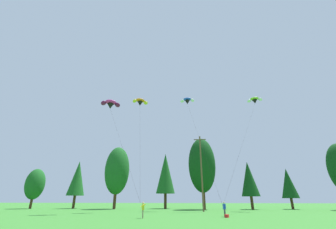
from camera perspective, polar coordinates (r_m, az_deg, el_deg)
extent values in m
cylinder|color=#472D19|center=(59.99, -32.29, -19.12)|extent=(0.52, 0.52, 2.14)
ellipsoid|color=#19561E|center=(60.06, -31.50, -15.27)|extent=(4.10, 4.10, 6.69)
cylinder|color=#472D19|center=(56.77, -23.45, -20.30)|extent=(0.57, 0.57, 2.71)
cone|color=#19561E|center=(56.95, -22.67, -15.11)|extent=(3.89, 3.89, 7.71)
cylinder|color=#472D19|center=(51.59, -13.83, -21.07)|extent=(0.63, 0.63, 3.33)
ellipsoid|color=#19561E|center=(51.94, -13.20, -14.02)|extent=(5.38, 5.38, 10.42)
cylinder|color=#472D19|center=(52.14, -0.70, -21.73)|extent=(0.61, 0.61, 3.14)
cone|color=#19561E|center=(52.44, -0.67, -15.11)|extent=(4.26, 4.26, 8.95)
cylinder|color=#472D19|center=(48.59, 9.37, -21.19)|extent=(0.66, 0.66, 3.69)
ellipsoid|color=#0F3D14|center=(49.08, 8.87, -12.88)|extent=(5.78, 5.78, 11.56)
cylinder|color=#472D19|center=(50.88, 21.18, -20.80)|extent=(0.55, 0.55, 2.48)
cone|color=#0F3D14|center=(51.03, 20.46, -15.48)|extent=(3.70, 3.70, 7.07)
cylinder|color=#472D19|center=(55.27, 29.79, -19.65)|extent=(0.52, 0.52, 2.13)
cone|color=#0F3D14|center=(55.35, 28.99, -15.47)|extent=(3.40, 3.40, 6.07)
cylinder|color=brown|center=(40.21, 8.79, -14.64)|extent=(0.26, 0.26, 12.95)
cube|color=brown|center=(41.28, 8.34, -6.52)|extent=(2.20, 0.14, 0.14)
cylinder|color=gray|center=(26.71, -6.61, -24.54)|extent=(0.17, 0.17, 0.84)
cylinder|color=gray|center=(26.91, -6.66, -24.52)|extent=(0.17, 0.17, 0.84)
cube|color=yellow|center=(26.78, -6.56, -22.99)|extent=(0.35, 0.44, 0.60)
sphere|color=tan|center=(26.77, -6.52, -22.05)|extent=(0.22, 0.22, 0.22)
cylinder|color=yellow|center=(26.54, -6.48, -22.67)|extent=(0.53, 0.25, 0.35)
cylinder|color=yellow|center=(27.01, -6.62, -22.64)|extent=(0.53, 0.25, 0.35)
cylinder|color=#4C4C51|center=(29.49, 14.76, -23.72)|extent=(0.16, 0.16, 0.84)
cylinder|color=#4C4C51|center=(29.67, 14.60, -23.71)|extent=(0.16, 0.16, 0.84)
cube|color=blue|center=(29.55, 14.54, -22.33)|extent=(0.33, 0.43, 0.60)
sphere|color=tan|center=(29.54, 14.46, -21.48)|extent=(0.22, 0.22, 0.22)
cylinder|color=blue|center=(29.33, 14.74, -22.27)|extent=(0.21, 0.13, 0.57)
cylinder|color=blue|center=(29.77, 14.34, -22.28)|extent=(0.21, 0.13, 0.57)
ellipsoid|color=#D12893|center=(40.77, -14.78, 3.13)|extent=(2.33, 2.04, 1.01)
ellipsoid|color=#66144C|center=(40.74, -13.11, 2.45)|extent=(1.38, 1.40, 1.18)
ellipsoid|color=#66144C|center=(40.56, -16.54, 2.91)|extent=(1.30, 1.38, 1.18)
cone|color=black|center=(40.58, -14.90, 2.09)|extent=(1.48, 1.48, 0.95)
cylinder|color=black|center=(32.83, -12.06, -7.83)|extent=(8.21, 8.68, 15.51)
ellipsoid|color=blue|center=(49.90, 5.06, 4.00)|extent=(1.91, 1.19, 0.91)
ellipsoid|color=white|center=(49.69, 6.40, 3.75)|extent=(1.08, 0.97, 1.07)
ellipsoid|color=white|center=(49.86, 3.75, 3.56)|extent=(1.15, 0.97, 1.07)
cone|color=black|center=(49.68, 5.10, 3.21)|extent=(1.11, 1.11, 0.89)
cylinder|color=black|center=(38.51, 8.34, -6.56)|extent=(3.95, 16.04, 20.89)
ellipsoid|color=orange|center=(44.94, -7.27, 3.69)|extent=(2.14, 1.86, 0.94)
ellipsoid|color=yellow|center=(45.09, -5.89, 3.08)|extent=(1.23, 1.24, 1.09)
ellipsoid|color=yellow|center=(44.54, -8.72, 3.54)|extent=(1.19, 1.23, 1.09)
cone|color=black|center=(44.73, -7.35, 2.82)|extent=(1.41, 1.41, 0.89)
cylinder|color=black|center=(34.89, -7.36, -6.75)|extent=(3.98, 13.65, 18.06)
ellipsoid|color=#93D633|center=(52.90, 21.72, 3.87)|extent=(2.09, 1.61, 0.86)
ellipsoid|color=white|center=(52.82, 23.02, 3.72)|extent=(1.12, 1.15, 1.03)
ellipsoid|color=white|center=(52.75, 20.52, 3.38)|extent=(1.25, 1.19, 1.03)
cone|color=black|center=(52.72, 21.83, 3.13)|extent=(1.29, 1.29, 0.89)
cylinder|color=black|center=(40.04, 19.26, -6.24)|extent=(11.23, 17.05, 20.77)
cube|color=red|center=(28.42, 15.16, -24.31)|extent=(0.56, 0.63, 0.34)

